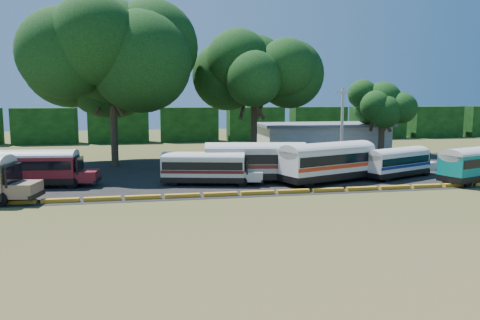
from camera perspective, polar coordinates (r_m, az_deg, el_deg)
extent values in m
plane|color=#344A18|center=(36.35, 0.17, -4.65)|extent=(160.00, 160.00, 0.00)
cube|color=black|center=(48.13, -1.42, -1.60)|extent=(64.00, 24.00, 0.02)
cube|color=orange|center=(37.90, -25.54, -4.67)|extent=(2.70, 0.45, 0.30)
cube|color=orange|center=(37.25, -21.06, -4.63)|extent=(2.70, 0.45, 0.30)
cube|color=orange|center=(36.83, -16.44, -4.57)|extent=(2.70, 0.45, 0.30)
cube|color=orange|center=(36.65, -11.76, -4.47)|extent=(2.70, 0.45, 0.30)
cube|color=orange|center=(36.72, -7.06, -4.34)|extent=(2.70, 0.45, 0.30)
cube|color=orange|center=(37.04, -2.41, -4.19)|extent=(2.70, 0.45, 0.30)
cube|color=orange|center=(37.59, 2.12, -4.01)|extent=(2.70, 0.45, 0.30)
cube|color=orange|center=(38.36, 6.50, -3.82)|extent=(2.70, 0.45, 0.30)
cube|color=orange|center=(39.36, 10.68, -3.61)|extent=(2.70, 0.45, 0.30)
cube|color=orange|center=(40.55, 14.63, -3.40)|extent=(2.70, 0.45, 0.30)
cube|color=orange|center=(41.92, 18.34, -3.18)|extent=(2.70, 0.45, 0.30)
cube|color=orange|center=(43.45, 21.80, -2.97)|extent=(2.70, 0.45, 0.30)
cube|color=orange|center=(45.14, 25.01, -2.76)|extent=(2.70, 0.45, 0.30)
cube|color=silver|center=(69.70, 9.99, 2.64)|extent=(18.00, 8.00, 3.60)
cube|color=slate|center=(69.56, 10.03, 4.28)|extent=(19.00, 9.00, 0.40)
cube|color=black|center=(84.74, -22.66, 3.85)|extent=(10.00, 4.00, 6.00)
cube|color=black|center=(83.15, -14.52, 4.13)|extent=(10.00, 4.00, 6.00)
cube|color=black|center=(83.27, -6.23, 4.33)|extent=(10.00, 4.00, 6.00)
cube|color=black|center=(85.10, 1.87, 4.45)|extent=(10.00, 4.00, 6.00)
cube|color=black|center=(88.54, 9.49, 4.47)|extent=(10.00, 4.00, 6.00)
cube|color=black|center=(93.40, 16.43, 4.42)|extent=(10.00, 4.00, 6.00)
cube|color=black|center=(99.48, 22.60, 4.33)|extent=(10.00, 4.00, 6.00)
cylinder|color=black|center=(37.46, -27.21, -4.29)|extent=(1.13, 0.49, 1.09)
cylinder|color=black|center=(39.53, -25.72, -3.61)|extent=(1.13, 0.49, 1.09)
cube|color=#926F54|center=(37.90, -24.84, -3.26)|extent=(2.36, 2.71, 1.04)
cube|color=black|center=(38.01, -25.88, -1.66)|extent=(0.60, 2.50, 1.50)
cube|color=black|center=(37.61, -23.51, -3.94)|extent=(0.66, 2.67, 0.33)
cylinder|color=black|center=(42.32, -19.81, -2.67)|extent=(1.01, 0.37, 0.99)
cylinder|color=black|center=(44.34, -19.13, -2.19)|extent=(1.01, 0.37, 0.99)
cylinder|color=black|center=(46.42, -27.22, -2.19)|extent=(1.01, 0.37, 0.99)
cube|color=black|center=(44.41, -24.30, -2.24)|extent=(8.32, 3.26, 0.54)
cube|color=maroon|center=(44.24, -24.39, -0.74)|extent=(8.32, 3.26, 1.81)
cube|color=black|center=(44.21, -24.40, -0.46)|extent=(8.00, 3.29, 0.76)
ellipsoid|color=beige|center=(44.13, -24.45, 0.42)|extent=(8.32, 3.26, 1.11)
cube|color=maroon|center=(43.00, -18.08, -1.84)|extent=(1.99, 2.34, 0.94)
cube|color=black|center=(43.00, -18.94, -0.57)|extent=(0.37, 2.28, 1.36)
cube|color=black|center=(42.89, -16.96, -2.35)|extent=(0.42, 2.43, 0.30)
cylinder|color=black|center=(40.65, 0.27, -2.69)|extent=(0.92, 0.45, 0.89)
cylinder|color=black|center=(42.53, 0.37, -2.23)|extent=(0.92, 0.45, 0.89)
cylinder|color=black|center=(41.31, -8.16, -2.61)|extent=(0.92, 0.45, 0.89)
cylinder|color=black|center=(43.15, -7.71, -2.16)|extent=(0.92, 0.45, 0.89)
cube|color=black|center=(41.83, -4.44, -2.24)|extent=(7.62, 3.84, 0.49)
cube|color=beige|center=(41.66, -4.46, -0.81)|extent=(7.62, 3.84, 1.63)
cube|color=black|center=(41.63, -4.46, -0.54)|extent=(7.35, 3.83, 0.68)
cube|color=#541615|center=(41.71, -4.45, -1.25)|extent=(7.56, 3.86, 0.27)
ellipsoid|color=beige|center=(41.55, -4.47, 0.30)|extent=(7.62, 3.84, 1.00)
cube|color=beige|center=(41.50, 1.67, -1.92)|extent=(2.01, 2.28, 0.85)
cube|color=black|center=(41.37, 0.90, -0.73)|extent=(0.60, 2.03, 1.22)
cube|color=black|center=(41.56, 2.72, -2.41)|extent=(0.66, 2.16, 0.27)
cube|color=black|center=(42.42, -9.29, -2.30)|extent=(0.66, 2.16, 0.27)
cylinder|color=black|center=(42.27, 7.85, -2.22)|extent=(1.15, 0.48, 1.11)
cylinder|color=black|center=(44.58, 7.33, -1.69)|extent=(1.15, 0.48, 1.11)
cylinder|color=black|center=(41.66, -2.45, -2.30)|extent=(1.15, 0.48, 1.11)
cylinder|color=black|center=(44.00, -2.43, -1.76)|extent=(1.15, 0.48, 1.11)
cube|color=black|center=(42.89, 1.87, -1.78)|extent=(9.43, 4.16, 0.61)
cube|color=beige|center=(42.70, 1.88, -0.04)|extent=(9.43, 4.16, 2.03)
cube|color=black|center=(42.67, 1.88, 0.29)|extent=(9.08, 4.17, 0.85)
cube|color=#5B1D17|center=(42.75, 1.87, -0.58)|extent=(9.35, 4.19, 0.33)
ellipsoid|color=beige|center=(42.57, 1.88, 1.32)|extent=(9.43, 4.16, 1.25)
cube|color=beige|center=(43.56, 9.18, -1.28)|extent=(2.36, 2.73, 1.06)
cube|color=black|center=(43.28, 8.30, 0.13)|extent=(0.56, 2.55, 1.52)
cube|color=black|center=(43.83, 10.38, -1.85)|extent=(0.62, 2.72, 0.33)
cube|color=black|center=(42.85, -4.15, -1.95)|extent=(0.62, 2.72, 0.33)
cylinder|color=black|center=(45.62, 15.67, -1.70)|extent=(1.15, 0.69, 1.12)
cylinder|color=black|center=(47.23, 13.52, -1.32)|extent=(1.15, 0.69, 1.12)
cylinder|color=black|center=(40.38, 8.37, -2.68)|extent=(1.15, 0.69, 1.12)
cylinder|color=black|center=(42.20, 6.27, -2.20)|extent=(1.15, 0.69, 1.12)
cube|color=black|center=(43.36, 10.62, -1.80)|extent=(9.55, 5.90, 0.61)
cube|color=white|center=(43.16, 10.66, -0.07)|extent=(9.55, 5.90, 2.04)
cube|color=black|center=(43.13, 10.67, 0.26)|extent=(9.23, 5.83, 0.86)
cube|color=red|center=(43.22, 10.65, -0.60)|extent=(9.48, 5.91, 0.34)
ellipsoid|color=beige|center=(43.04, 10.70, 1.28)|extent=(9.55, 5.90, 1.26)
cube|color=white|center=(47.24, 15.62, -0.77)|extent=(2.76, 3.02, 1.06)
cube|color=black|center=(46.58, 15.09, 0.49)|extent=(1.08, 2.46, 1.53)
cube|color=black|center=(48.00, 16.37, -1.21)|extent=(1.17, 2.63, 0.34)
cube|color=black|center=(40.48, 5.89, -2.54)|extent=(1.17, 2.63, 0.34)
cylinder|color=black|center=(49.85, 21.76, -1.32)|extent=(0.91, 0.58, 0.89)
cylinder|color=black|center=(50.91, 19.99, -1.06)|extent=(0.91, 0.58, 0.89)
cylinder|color=black|center=(44.99, 17.48, -2.05)|extent=(0.91, 0.58, 0.89)
cylinder|color=black|center=(46.16, 15.62, -1.74)|extent=(0.91, 0.58, 0.89)
cube|color=black|center=(47.56, 18.50, -1.42)|extent=(7.56, 4.95, 0.49)
cube|color=white|center=(47.42, 18.55, -0.16)|extent=(7.56, 4.95, 1.62)
cube|color=black|center=(47.39, 18.56, 0.07)|extent=(7.31, 4.88, 0.68)
cube|color=navy|center=(47.46, 18.54, -0.55)|extent=(7.51, 4.95, 0.27)
ellipsoid|color=beige|center=(47.32, 18.59, 0.81)|extent=(7.56, 4.95, 1.00)
cube|color=white|center=(51.11, 21.51, -0.65)|extent=(2.25, 2.43, 0.84)
cube|color=black|center=(50.54, 21.20, 0.27)|extent=(0.94, 1.92, 1.22)
cube|color=black|center=(51.79, 21.96, -0.97)|extent=(1.02, 2.06, 0.27)
cube|color=black|center=(44.78, 15.72, -1.97)|extent=(1.02, 2.06, 0.27)
cylinder|color=black|center=(45.07, 26.03, -2.39)|extent=(1.02, 0.60, 0.99)
cylinder|color=black|center=(46.22, 23.83, -2.03)|extent=(1.02, 0.60, 0.99)
cube|color=black|center=(48.00, 26.84, -1.69)|extent=(8.47, 5.13, 0.54)
cube|color=#09817C|center=(47.84, 26.93, -0.30)|extent=(8.47, 5.13, 1.81)
cube|color=black|center=(47.82, 26.94, -0.05)|extent=(8.18, 5.08, 0.76)
ellipsoid|color=beige|center=(47.74, 26.99, 0.77)|extent=(8.47, 5.13, 1.11)
cube|color=black|center=(44.69, 24.11, -2.30)|extent=(1.01, 2.33, 0.30)
cylinder|color=#35281A|center=(54.88, -15.11, 3.90)|extent=(0.80, 0.80, 8.83)
cylinder|color=#35281A|center=(55.15, -13.94, 7.89)|extent=(1.49, 3.10, 5.00)
cylinder|color=#35281A|center=(55.69, -16.22, 7.81)|extent=(2.35, 2.69, 5.00)
cylinder|color=#35281A|center=(53.52, -15.59, 7.85)|extent=(3.17, 0.98, 5.00)
ellipsoid|color=black|center=(55.01, -15.42, 12.65)|extent=(15.61, 15.61, 11.45)
cylinder|color=#35281A|center=(58.50, 1.71, 3.83)|extent=(0.80, 0.80, 7.71)
cylinder|color=#35281A|center=(59.09, 2.79, 7.07)|extent=(1.37, 2.77, 4.39)
cylinder|color=#35281A|center=(58.98, 0.59, 7.07)|extent=(2.13, 2.42, 4.39)
cylinder|color=#35281A|center=(57.08, 1.78, 7.05)|extent=(2.82, 0.92, 4.39)
ellipsoid|color=black|center=(58.48, 1.74, 11.06)|extent=(11.28, 11.28, 8.27)
cylinder|color=#35281A|center=(66.64, 16.85, 2.76)|extent=(0.80, 0.80, 4.91)
cylinder|color=#35281A|center=(67.47, 17.67, 4.58)|extent=(1.07, 1.95, 2.88)
cylinder|color=#35281A|center=(66.79, 15.83, 4.62)|extent=(1.57, 1.75, 2.88)
cylinder|color=#35281A|center=(65.27, 17.27, 4.50)|extent=(1.96, 0.77, 2.88)
ellipsoid|color=black|center=(66.43, 17.02, 6.96)|extent=(6.83, 6.83, 5.01)
cylinder|color=gray|center=(50.84, 12.32, 3.66)|extent=(0.30, 0.30, 8.74)
cube|color=gray|center=(50.73, 12.44, 8.10)|extent=(1.60, 0.12, 0.12)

